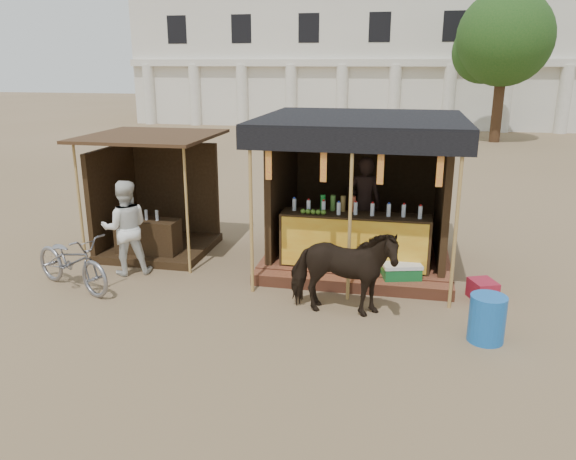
# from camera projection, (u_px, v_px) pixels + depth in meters

# --- Properties ---
(ground) EXTENTS (120.00, 120.00, 0.00)m
(ground) POSITION_uv_depth(u_px,v_px,m) (265.00, 337.00, 7.88)
(ground) COLOR #846B4C
(ground) RESTS_ON ground
(main_stall) EXTENTS (3.60, 3.61, 2.78)m
(main_stall) POSITION_uv_depth(u_px,v_px,m) (359.00, 211.00, 10.54)
(main_stall) COLOR brown
(main_stall) RESTS_ON ground
(secondary_stall) EXTENTS (2.40, 2.40, 2.38)m
(secondary_stall) POSITION_uv_depth(u_px,v_px,m) (151.00, 210.00, 11.29)
(secondary_stall) COLOR #332212
(secondary_stall) RESTS_ON ground
(cow) EXTENTS (1.66, 0.77, 1.39)m
(cow) POSITION_uv_depth(u_px,v_px,m) (342.00, 272.00, 8.38)
(cow) COLOR black
(cow) RESTS_ON ground
(motorbike) EXTENTS (1.98, 1.36, 0.99)m
(motorbike) POSITION_uv_depth(u_px,v_px,m) (72.00, 261.00, 9.43)
(motorbike) COLOR gray
(motorbike) RESTS_ON ground
(bystander) EXTENTS (1.04, 0.95, 1.72)m
(bystander) POSITION_uv_depth(u_px,v_px,m) (126.00, 228.00, 10.03)
(bystander) COLOR white
(bystander) RESTS_ON ground
(blue_barrel) EXTENTS (0.50, 0.50, 0.66)m
(blue_barrel) POSITION_uv_depth(u_px,v_px,m) (487.00, 319.00, 7.68)
(blue_barrel) COLOR #175DB3
(blue_barrel) RESTS_ON ground
(red_crate) EXTENTS (0.50, 0.54, 0.32)m
(red_crate) POSITION_uv_depth(u_px,v_px,m) (483.00, 290.00, 9.09)
(red_crate) COLOR maroon
(red_crate) RESTS_ON ground
(cooler) EXTENTS (0.73, 0.59, 0.46)m
(cooler) POSITION_uv_depth(u_px,v_px,m) (401.00, 276.00, 9.51)
(cooler) COLOR #17682D
(cooler) RESTS_ON ground
(background_building) EXTENTS (26.00, 7.45, 8.18)m
(background_building) POSITION_uv_depth(u_px,v_px,m) (349.00, 58.00, 35.22)
(background_building) COLOR silver
(background_building) RESTS_ON ground
(tree) EXTENTS (4.50, 4.40, 7.00)m
(tree) POSITION_uv_depth(u_px,v_px,m) (500.00, 42.00, 26.18)
(tree) COLOR #382314
(tree) RESTS_ON ground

